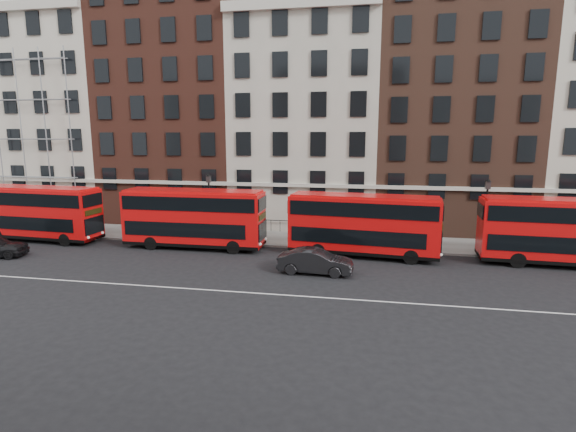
% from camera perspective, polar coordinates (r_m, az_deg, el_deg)
% --- Properties ---
extents(ground, '(120.00, 120.00, 0.00)m').
position_cam_1_polar(ground, '(26.59, -3.16, -8.28)').
color(ground, black).
rests_on(ground, ground).
extents(pavement, '(80.00, 5.00, 0.15)m').
position_cam_1_polar(pavement, '(36.45, 0.76, -2.94)').
color(pavement, gray).
rests_on(pavement, ground).
extents(kerb, '(80.00, 0.30, 0.16)m').
position_cam_1_polar(kerb, '(34.07, 0.03, -3.90)').
color(kerb, gray).
rests_on(kerb, ground).
extents(road_centre_line, '(70.00, 0.12, 0.01)m').
position_cam_1_polar(road_centre_line, '(24.76, -4.28, -9.72)').
color(road_centre_line, white).
rests_on(road_centre_line, ground).
extents(building_terrace, '(64.00, 11.95, 22.00)m').
position_cam_1_polar(building_terrace, '(42.82, 2.11, 12.76)').
color(building_terrace, beige).
rests_on(building_terrace, ground).
extents(bus_a, '(10.55, 3.20, 4.37)m').
position_cam_1_polar(bus_a, '(41.11, -29.23, 0.47)').
color(bus_a, red).
rests_on(bus_a, ground).
extents(bus_b, '(10.54, 2.58, 4.42)m').
position_cam_1_polar(bus_b, '(34.21, -11.92, -0.13)').
color(bus_b, red).
rests_on(bus_b, ground).
extents(bus_c, '(10.53, 3.51, 4.34)m').
position_cam_1_polar(bus_c, '(31.66, 9.48, -0.98)').
color(bus_c, red).
rests_on(bus_c, ground).
extents(bus_d, '(10.63, 3.06, 4.42)m').
position_cam_1_polar(bus_d, '(33.99, 31.82, -1.58)').
color(bus_d, red).
rests_on(bus_d, ground).
extents(car_front, '(4.67, 1.80, 1.52)m').
position_cam_1_polar(car_front, '(27.84, 3.49, -5.78)').
color(car_front, black).
rests_on(car_front, ground).
extents(lamp_post_left, '(0.44, 0.44, 5.33)m').
position_cam_1_polar(lamp_post_left, '(36.11, -9.96, 1.63)').
color(lamp_post_left, black).
rests_on(lamp_post_left, pavement).
extents(lamp_post_right, '(0.44, 0.44, 5.33)m').
position_cam_1_polar(lamp_post_right, '(34.36, 23.81, 0.43)').
color(lamp_post_right, black).
rests_on(lamp_post_right, pavement).
extents(iron_railings, '(6.60, 0.06, 1.00)m').
position_cam_1_polar(iron_railings, '(38.45, 1.32, -1.36)').
color(iron_railings, black).
rests_on(iron_railings, pavement).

